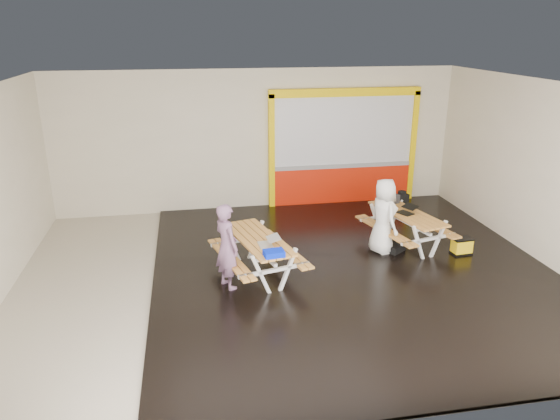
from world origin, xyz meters
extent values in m
cube|color=#B9B09D|center=(0.00, 0.00, -0.01)|extent=(10.00, 8.00, 0.01)
cube|color=white|center=(0.00, 0.00, 3.50)|extent=(10.00, 8.00, 0.01)
cube|color=beige|center=(0.00, 4.00, 1.75)|extent=(10.00, 0.01, 3.50)
cube|color=beige|center=(0.00, -4.00, 1.75)|extent=(10.00, 0.01, 3.50)
cube|color=beige|center=(5.00, 0.00, 1.75)|extent=(0.01, 8.00, 3.50)
cube|color=black|center=(1.25, 0.00, 0.03)|extent=(7.50, 7.98, 0.05)
cube|color=red|center=(2.20, 3.93, 0.50)|extent=(3.60, 0.12, 1.00)
cube|color=gray|center=(2.20, 3.93, 1.03)|extent=(3.60, 0.14, 0.10)
cube|color=silver|center=(2.20, 3.94, 1.94)|extent=(3.60, 0.08, 1.72)
cube|color=#FCD101|center=(0.33, 3.92, 1.45)|extent=(0.14, 0.16, 2.90)
cube|color=#FCD101|center=(4.07, 3.92, 1.45)|extent=(0.14, 0.16, 2.90)
cube|color=#FCD101|center=(2.20, 3.92, 2.90)|extent=(3.88, 0.16, 0.20)
cube|color=gold|center=(-0.83, 0.00, 0.77)|extent=(0.61, 1.93, 0.04)
cube|color=gold|center=(-0.70, 0.03, 0.77)|extent=(0.61, 1.93, 0.04)
cube|color=gold|center=(-0.56, 0.07, 0.77)|extent=(0.61, 1.93, 0.04)
cube|color=gold|center=(-0.43, 0.10, 0.77)|extent=(0.61, 1.93, 0.04)
cube|color=gold|center=(-0.29, 0.14, 0.77)|extent=(0.61, 1.93, 0.04)
cube|color=white|center=(-0.62, -0.72, 0.42)|extent=(0.37, 0.15, 0.78)
cube|color=white|center=(-0.13, -0.59, 0.42)|extent=(0.37, 0.15, 0.78)
cube|color=white|center=(-0.38, -0.65, 0.46)|extent=(1.31, 0.39, 0.06)
cube|color=white|center=(-0.38, -0.65, 0.72)|extent=(0.65, 0.22, 0.06)
cube|color=white|center=(-1.00, 0.73, 0.42)|extent=(0.37, 0.15, 0.78)
cube|color=white|center=(-0.50, 0.85, 0.42)|extent=(0.37, 0.15, 0.78)
cube|color=white|center=(-0.75, 0.79, 0.46)|extent=(1.31, 0.39, 0.06)
cube|color=white|center=(-0.75, 0.79, 0.72)|extent=(0.65, 0.22, 0.06)
cube|color=white|center=(-0.56, 0.07, 0.57)|extent=(0.46, 1.57, 0.06)
cube|color=gold|center=(-1.15, -0.08, 0.47)|extent=(0.60, 1.93, 0.04)
cube|color=gold|center=(-1.02, -0.05, 0.47)|extent=(0.60, 1.93, 0.04)
cube|color=gold|center=(-0.11, 0.19, 0.47)|extent=(0.60, 1.93, 0.04)
cube|color=gold|center=(0.02, 0.22, 0.47)|extent=(0.60, 1.93, 0.04)
cube|color=gold|center=(2.43, 0.84, 0.75)|extent=(0.58, 1.89, 0.04)
cube|color=gold|center=(2.56, 0.87, 0.75)|extent=(0.58, 1.89, 0.04)
cube|color=gold|center=(2.70, 0.90, 0.75)|extent=(0.58, 1.89, 0.04)
cube|color=gold|center=(2.83, 0.94, 0.75)|extent=(0.58, 1.89, 0.04)
cube|color=gold|center=(2.96, 0.97, 0.75)|extent=(0.58, 1.89, 0.04)
cube|color=white|center=(2.63, 0.14, 0.41)|extent=(0.36, 0.14, 0.77)
cube|color=white|center=(3.12, 0.26, 0.41)|extent=(0.36, 0.14, 0.77)
cube|color=white|center=(2.87, 0.20, 0.45)|extent=(1.29, 0.38, 0.06)
cube|color=white|center=(2.87, 0.20, 0.70)|extent=(0.64, 0.21, 0.06)
cube|color=white|center=(2.28, 1.55, 0.41)|extent=(0.36, 0.14, 0.77)
cube|color=white|center=(2.76, 1.67, 0.41)|extent=(0.36, 0.14, 0.77)
cube|color=white|center=(2.52, 1.61, 0.45)|extent=(1.29, 0.38, 0.06)
cube|color=white|center=(2.52, 1.61, 0.70)|extent=(0.64, 0.21, 0.06)
cube|color=white|center=(2.70, 0.90, 0.56)|extent=(0.44, 1.54, 0.06)
cube|color=gold|center=(2.12, 0.76, 0.46)|extent=(0.58, 1.89, 0.04)
cube|color=gold|center=(2.25, 0.79, 0.46)|extent=(0.58, 1.89, 0.04)
cube|color=gold|center=(3.15, 1.02, 0.46)|extent=(0.58, 1.89, 0.04)
cube|color=gold|center=(3.27, 1.05, 0.46)|extent=(0.58, 1.89, 0.04)
imported|color=slate|center=(-1.16, -0.31, 0.82)|extent=(0.59, 0.67, 1.56)
imported|color=white|center=(2.09, 0.68, 0.81)|extent=(0.62, 0.84, 1.57)
cube|color=silver|center=(-0.48, -0.30, 0.79)|extent=(0.26, 0.35, 0.02)
cube|color=silver|center=(-0.33, -0.29, 0.91)|extent=(0.24, 0.35, 0.07)
cube|color=silver|center=(-0.34, -0.29, 0.91)|extent=(0.20, 0.31, 0.05)
cube|color=black|center=(2.64, 0.87, 0.78)|extent=(0.35, 0.39, 0.02)
cube|color=black|center=(2.77, 0.93, 0.89)|extent=(0.33, 0.38, 0.06)
cube|color=silver|center=(2.76, 0.93, 0.89)|extent=(0.28, 0.33, 0.05)
cube|color=#031ED9|center=(-0.41, -0.77, 0.83)|extent=(0.36, 0.27, 0.10)
cube|color=black|center=(2.56, 1.55, 0.86)|extent=(0.46, 0.33, 0.19)
cylinder|color=black|center=(2.56, 1.55, 1.00)|extent=(0.30, 0.12, 0.02)
cube|color=black|center=(2.95, 1.80, 0.67)|extent=(0.34, 0.28, 0.42)
cylinder|color=black|center=(2.95, 1.80, 0.89)|extent=(0.24, 0.24, 0.10)
cube|color=black|center=(2.35, 0.62, 0.12)|extent=(0.50, 0.48, 0.15)
cube|color=black|center=(3.64, 0.25, 0.07)|extent=(0.41, 0.29, 0.04)
cube|color=yellow|center=(3.64, 0.25, 0.22)|extent=(0.39, 0.27, 0.30)
cube|color=black|center=(3.64, 0.25, 0.38)|extent=(0.41, 0.29, 0.03)
camera|label=1|loc=(-1.73, -8.67, 4.44)|focal=33.41mm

